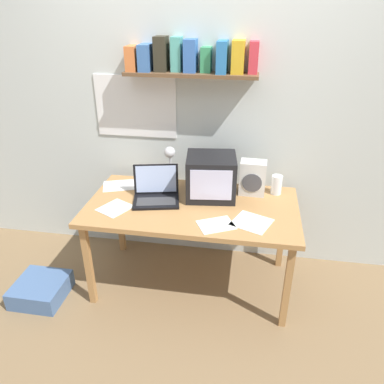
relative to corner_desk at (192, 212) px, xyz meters
name	(u,v)px	position (x,y,z in m)	size (l,w,h in m)	color
ground_plane	(192,281)	(0.00, 0.00, -0.65)	(12.00, 12.00, 0.00)	olive
back_wall	(202,103)	(0.00, 0.50, 0.66)	(5.60, 0.24, 2.60)	silver
corner_desk	(192,212)	(0.00, 0.00, 0.00)	(1.50, 0.79, 0.70)	#B07E49
crt_monitor	(211,176)	(0.11, 0.16, 0.21)	(0.39, 0.37, 0.31)	black
laptop	(156,191)	(-0.27, 0.04, 0.12)	(0.37, 0.32, 0.24)	black
desk_lamp	(170,161)	(-0.21, 0.24, 0.28)	(0.11, 0.15, 0.34)	silver
juice_glass	(276,186)	(0.59, 0.27, 0.12)	(0.08, 0.08, 0.15)	white
space_heater	(253,178)	(0.41, 0.25, 0.19)	(0.19, 0.14, 0.26)	silver
loose_paper_near_monitor	(216,225)	(0.20, -0.25, 0.06)	(0.28, 0.26, 0.00)	white
open_notebook	(115,208)	(-0.52, -0.14, 0.06)	(0.26, 0.27, 0.00)	silver
printed_handout	(121,185)	(-0.60, 0.21, 0.06)	(0.32, 0.27, 0.00)	white
loose_paper_near_laptop	(252,222)	(0.43, -0.18, 0.06)	(0.30, 0.29, 0.00)	white
floor_cushion	(41,289)	(-1.09, -0.35, -0.58)	(0.36, 0.36, 0.14)	#4A6999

